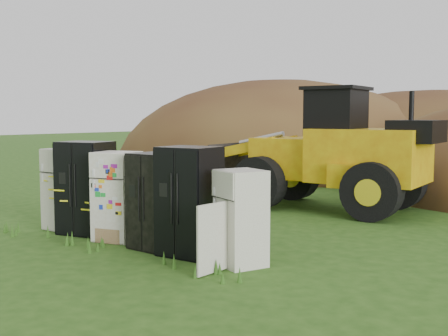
% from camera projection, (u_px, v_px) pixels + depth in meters
% --- Properties ---
extents(ground, '(120.00, 120.00, 0.00)m').
position_uv_depth(ground, '(141.00, 244.00, 10.91)').
color(ground, '#254C14').
rests_on(ground, ground).
extents(fridge_leftmost, '(0.82, 0.79, 1.78)m').
position_uv_depth(fridge_leftmost, '(67.00, 189.00, 12.31)').
color(fridge_leftmost, silver).
rests_on(fridge_leftmost, ground).
extents(fridge_black_side, '(1.19, 1.04, 1.95)m').
position_uv_depth(fridge_black_side, '(86.00, 188.00, 11.85)').
color(fridge_black_side, black).
rests_on(fridge_black_side, ground).
extents(fridge_sticker, '(0.98, 0.94, 1.78)m').
position_uv_depth(fridge_sticker, '(117.00, 196.00, 11.22)').
color(fridge_sticker, white).
rests_on(fridge_sticker, ground).
extents(fridge_dark_mid, '(0.92, 0.75, 1.80)m').
position_uv_depth(fridge_dark_mid, '(157.00, 201.00, 10.49)').
color(fridge_dark_mid, black).
rests_on(fridge_dark_mid, ground).
extents(fridge_black_right, '(1.05, 0.91, 1.95)m').
position_uv_depth(fridge_black_right, '(190.00, 201.00, 10.00)').
color(fridge_black_right, black).
rests_on(fridge_black_right, ground).
extents(fridge_open_door, '(0.93, 0.90, 1.60)m').
position_uv_depth(fridge_open_door, '(241.00, 218.00, 9.31)').
color(fridge_open_door, silver).
rests_on(fridge_open_door, ground).
extents(wheel_loader, '(6.90, 3.22, 3.25)m').
position_uv_depth(wheel_loader, '(307.00, 148.00, 15.27)').
color(wheel_loader, gold).
rests_on(wheel_loader, ground).
extents(dirt_mound_left, '(17.03, 12.77, 8.37)m').
position_uv_depth(dirt_mound_left, '(274.00, 168.00, 26.67)').
color(dirt_mound_left, '#452316').
rests_on(dirt_mound_left, ground).
extents(dirt_mound_back, '(19.28, 12.85, 7.34)m').
position_uv_depth(dirt_mound_back, '(430.00, 170.00, 25.71)').
color(dirt_mound_back, '#452316').
rests_on(dirt_mound_back, ground).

